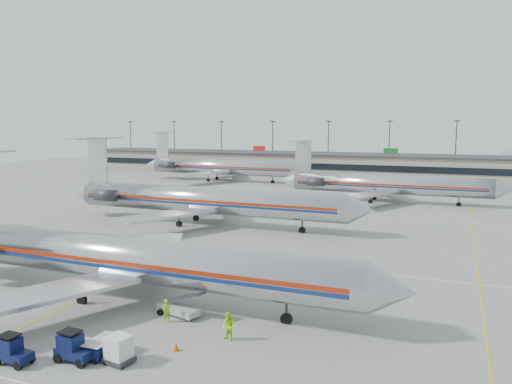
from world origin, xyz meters
The scene contains 17 objects.
ground centered at (0.00, 0.00, 0.00)m, with size 260.00×260.00×0.00m, color gray.
apron_markings centered at (0.00, 10.00, 0.01)m, with size 160.00×0.15×0.02m, color silver.
terminal centered at (0.00, 97.97, 3.16)m, with size 162.00×17.00×6.25m.
light_mast_row centered at (0.00, 112.00, 8.58)m, with size 163.60×0.40×15.28m.
jet_foreground centered at (2.51, -4.70, 3.41)m, with size 44.89×26.43×11.75m.
jet_second_row centered at (-5.85, 24.55, 3.57)m, with size 47.06×27.71×12.32m.
jet_third_row centered at (15.30, 55.45, 3.29)m, with size 41.43×25.48×11.33m.
jet_back_row centered at (-27.72, 75.46, 3.60)m, with size 45.35×27.89×12.40m.
tug_center centered at (3.75, -16.50, 0.81)m, with size 2.23×1.18×1.78m.
tug_right centered at (6.88, -14.93, 0.86)m, with size 2.36×1.25×1.88m.
cart_inner centered at (7.67, -14.21, 0.53)m, with size 1.82×1.30×1.00m.
cart_outer centered at (8.15, -13.03, 0.53)m, with size 1.80×1.26×1.00m.
uld_container centered at (9.56, -14.08, 0.85)m, with size 1.78×1.56×1.68m.
belt_loader centered at (9.01, -6.23, 0.57)m, with size 4.19×2.08×2.14m.
ramp_worker_near centered at (8.87, -7.66, 0.85)m, with size 0.62×0.41×1.70m, color #7FC312.
ramp_worker_far centered at (14.27, -8.83, 0.96)m, with size 0.94×0.73×1.93m, color #AEEF16.
cone_right centered at (11.84, -11.40, 0.28)m, with size 0.41×0.41×0.56m, color #DB5707.
Camera 1 is at (27.62, -37.00, 14.06)m, focal length 35.00 mm.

